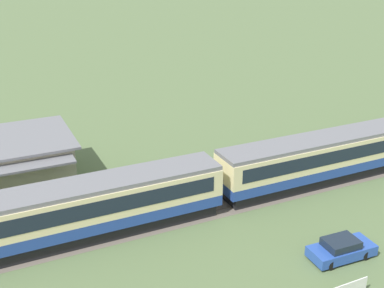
% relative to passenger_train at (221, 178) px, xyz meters
% --- Properties ---
extents(ground_plane, '(600.00, 600.00, 0.00)m').
position_rel_passenger_train_xyz_m(ground_plane, '(3.47, 0.80, -2.19)').
color(ground_plane, '#566B42').
extents(passenger_train, '(75.52, 3.15, 3.94)m').
position_rel_passenger_train_xyz_m(passenger_train, '(0.00, 0.00, 0.00)').
color(passenger_train, '#234293').
rests_on(passenger_train, ground_plane).
extents(railway_track, '(140.17, 3.60, 0.04)m').
position_rel_passenger_train_xyz_m(railway_track, '(-7.72, -0.00, -2.18)').
color(railway_track, '#665B51').
rests_on(railway_track, ground_plane).
extents(parked_car_blue, '(4.28, 1.99, 1.34)m').
position_rel_passenger_train_xyz_m(parked_car_blue, '(3.61, -9.16, -1.56)').
color(parked_car_blue, '#284CA8').
rests_on(parked_car_blue, ground_plane).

